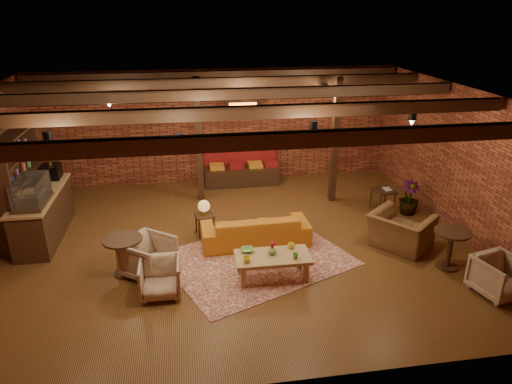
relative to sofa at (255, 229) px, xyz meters
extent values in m
plane|color=#421C10|center=(-0.44, 0.03, -0.34)|extent=(10.00, 10.00, 0.00)
cube|color=black|center=(-0.44, 0.03, 2.86)|extent=(10.00, 8.00, 0.02)
cube|color=maroon|center=(-0.44, 4.03, 1.26)|extent=(10.00, 0.02, 3.20)
cube|color=maroon|center=(-0.44, -3.97, 1.26)|extent=(10.00, 0.02, 3.20)
cube|color=maroon|center=(4.56, 0.03, 1.26)|extent=(0.02, 8.00, 3.20)
cylinder|color=black|center=(-0.44, 1.63, 2.51)|extent=(9.60, 0.12, 0.12)
cube|color=black|center=(-1.04, 2.63, 1.26)|extent=(0.16, 0.16, 3.20)
cube|color=black|center=(2.36, 2.03, 1.26)|extent=(0.16, 0.16, 3.20)
imported|color=#337F33|center=(-4.44, 1.23, 0.88)|extent=(0.35, 0.39, 0.30)
cube|color=orange|center=(0.16, 3.13, 2.01)|extent=(0.86, 0.06, 0.30)
cube|color=maroon|center=(-0.06, -0.68, -0.33)|extent=(4.18, 3.75, 0.01)
imported|color=#AD6118|center=(0.00, 0.00, 0.00)|extent=(2.32, 0.96, 0.67)
cube|color=olive|center=(0.11, -1.41, 0.11)|extent=(1.41, 0.71, 0.07)
cube|color=olive|center=(-0.48, -1.65, -0.13)|extent=(0.09, 0.09, 0.41)
cube|color=olive|center=(0.69, -1.66, -0.13)|extent=(0.09, 0.09, 0.41)
cube|color=olive|center=(-0.47, -1.15, -0.13)|extent=(0.09, 0.09, 0.41)
cube|color=olive|center=(0.70, -1.17, -0.13)|extent=(0.09, 0.09, 0.41)
imported|color=yellow|center=(-0.40, -1.57, 0.20)|extent=(0.14, 0.14, 0.11)
imported|color=#609A46|center=(0.50, -1.58, 0.20)|extent=(0.11, 0.11, 0.11)
imported|color=yellow|center=(0.50, -1.19, 0.20)|extent=(0.14, 0.14, 0.11)
imported|color=#609A46|center=(-0.34, -1.18, 0.18)|extent=(0.24, 0.24, 0.06)
imported|color=#609A46|center=(0.11, -1.35, 0.21)|extent=(0.13, 0.13, 0.14)
sphere|color=#B8132F|center=(0.11, -1.35, 0.35)|extent=(0.10, 0.10, 0.10)
cube|color=black|center=(-1.05, 0.57, 0.14)|extent=(0.46, 0.46, 0.04)
cylinder|color=black|center=(-1.05, 0.57, -0.11)|extent=(0.03, 0.03, 0.45)
cylinder|color=olive|center=(-1.05, 0.57, 0.17)|extent=(0.13, 0.13, 0.02)
cylinder|color=olive|center=(-1.05, 0.57, 0.23)|extent=(0.04, 0.04, 0.19)
sphere|color=gold|center=(-1.05, 0.57, 0.36)|extent=(0.26, 0.26, 0.26)
cylinder|color=black|center=(-2.64, -0.83, 0.41)|extent=(0.73, 0.73, 0.04)
cylinder|color=black|center=(-2.64, -0.83, 0.04)|extent=(0.10, 0.10, 0.71)
cylinder|color=black|center=(-2.64, -0.83, -0.32)|extent=(0.44, 0.44, 0.04)
imported|color=beige|center=(-2.18, -0.93, 0.09)|extent=(1.10, 1.11, 0.84)
imported|color=beige|center=(-1.95, -1.60, 0.03)|extent=(0.71, 0.66, 0.72)
imported|color=brown|center=(3.01, -0.65, 0.18)|extent=(1.33, 1.39, 1.02)
cube|color=black|center=(3.39, 1.17, 0.21)|extent=(0.58, 0.58, 0.05)
cylinder|color=black|center=(3.39, 1.17, -0.07)|extent=(0.05, 0.05, 0.52)
imported|color=black|center=(3.39, 1.17, 0.24)|extent=(0.22, 0.28, 0.02)
cylinder|color=black|center=(3.57, -1.58, 0.44)|extent=(0.68, 0.68, 0.04)
cylinder|color=black|center=(3.57, -1.58, 0.06)|extent=(0.11, 0.11, 0.74)
cylinder|color=black|center=(3.57, -1.58, -0.31)|extent=(0.41, 0.41, 0.04)
imported|color=beige|center=(3.96, -2.53, 0.06)|extent=(0.91, 0.87, 0.78)
imported|color=#4C7F4C|center=(3.96, 0.91, 0.94)|extent=(1.54, 1.54, 2.56)
camera|label=1|loc=(-1.34, -8.64, 4.44)|focal=32.00mm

